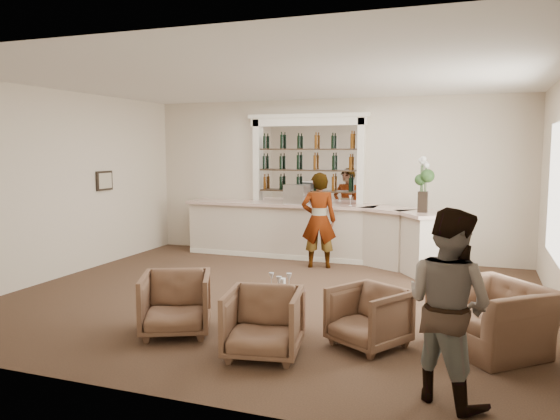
# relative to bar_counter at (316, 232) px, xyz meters

# --- Properties ---
(ground) EXTENTS (8.00, 8.00, 0.00)m
(ground) POSITION_rel_bar_counter_xyz_m (0.16, -3.00, -0.57)
(ground) COLOR brown
(ground) RESTS_ON ground
(room_shell) EXTENTS (8.04, 7.02, 3.32)m
(room_shell) POSITION_rel_bar_counter_xyz_m (0.33, -2.29, 1.77)
(room_shell) COLOR beige
(room_shell) RESTS_ON ground
(bar_counter) EXTENTS (5.72, 1.80, 1.14)m
(bar_counter) POSITION_rel_bar_counter_xyz_m (0.00, 0.00, 0.00)
(bar_counter) COLOR silver
(bar_counter) RESTS_ON ground
(back_bar_alcove) EXTENTS (2.64, 0.25, 3.00)m
(back_bar_alcove) POSITION_rel_bar_counter_xyz_m (-0.34, 0.41, 1.46)
(back_bar_alcove) COLOR white
(back_bar_alcove) RESTS_ON ground
(cocktail_table) EXTENTS (0.66, 0.66, 0.50)m
(cocktail_table) POSITION_rel_bar_counter_xyz_m (0.78, -4.31, -0.32)
(cocktail_table) COLOR #502E22
(cocktail_table) RESTS_ON ground
(sommelier) EXTENTS (0.76, 0.59, 1.83)m
(sommelier) POSITION_rel_bar_counter_xyz_m (0.24, -0.67, 0.34)
(sommelier) COLOR gray
(sommelier) RESTS_ON ground
(guest) EXTENTS (1.08, 1.03, 1.77)m
(guest) POSITION_rel_bar_counter_xyz_m (2.88, -5.63, 0.31)
(guest) COLOR gray
(guest) RESTS_ON ground
(armchair_left) EXTENTS (1.10, 1.11, 0.77)m
(armchair_left) POSITION_rel_bar_counter_xyz_m (-0.36, -4.92, -0.19)
(armchair_left) COLOR brown
(armchair_left) RESTS_ON ground
(armchair_center) EXTENTS (0.94, 0.96, 0.75)m
(armchair_center) POSITION_rel_bar_counter_xyz_m (0.92, -5.23, -0.20)
(armchair_center) COLOR brown
(armchair_center) RESTS_ON ground
(armchair_right) EXTENTS (1.04, 1.05, 0.70)m
(armchair_right) POSITION_rel_bar_counter_xyz_m (1.96, -4.54, -0.22)
(armchair_right) COLOR brown
(armchair_right) RESTS_ON ground
(armchair_far) EXTENTS (1.54, 1.55, 0.76)m
(armchair_far) POSITION_rel_bar_counter_xyz_m (3.30, -4.16, -0.19)
(armchair_far) COLOR brown
(armchair_far) RESTS_ON ground
(espresso_machine) EXTENTS (0.48, 0.42, 0.40)m
(espresso_machine) POSITION_rel_bar_counter_xyz_m (-0.43, 0.00, 0.77)
(espresso_machine) COLOR silver
(espresso_machine) RESTS_ON bar_counter
(flower_vase) EXTENTS (0.26, 0.26, 0.99)m
(flower_vase) POSITION_rel_bar_counter_xyz_m (2.15, -0.60, 1.12)
(flower_vase) COLOR black
(flower_vase) RESTS_ON bar_counter
(wine_glass_bar_left) EXTENTS (0.07, 0.07, 0.21)m
(wine_glass_bar_left) POSITION_rel_bar_counter_xyz_m (0.25, 0.05, 0.67)
(wine_glass_bar_left) COLOR white
(wine_glass_bar_left) RESTS_ON bar_counter
(wine_glass_bar_right) EXTENTS (0.07, 0.07, 0.21)m
(wine_glass_bar_right) POSITION_rel_bar_counter_xyz_m (0.68, 0.06, 0.67)
(wine_glass_bar_right) COLOR white
(wine_glass_bar_right) RESTS_ON bar_counter
(wine_glass_tbl_a) EXTENTS (0.07, 0.07, 0.21)m
(wine_glass_tbl_a) POSITION_rel_bar_counter_xyz_m (0.66, -4.28, 0.03)
(wine_glass_tbl_a) COLOR white
(wine_glass_tbl_a) RESTS_ON cocktail_table
(wine_glass_tbl_b) EXTENTS (0.07, 0.07, 0.21)m
(wine_glass_tbl_b) POSITION_rel_bar_counter_xyz_m (0.88, -4.23, 0.03)
(wine_glass_tbl_b) COLOR white
(wine_glass_tbl_b) RESTS_ON cocktail_table
(wine_glass_tbl_c) EXTENTS (0.07, 0.07, 0.21)m
(wine_glass_tbl_c) POSITION_rel_bar_counter_xyz_m (0.82, -4.44, 0.03)
(wine_glass_tbl_c) COLOR white
(wine_glass_tbl_c) RESTS_ON cocktail_table
(napkin_holder) EXTENTS (0.08, 0.08, 0.12)m
(napkin_holder) POSITION_rel_bar_counter_xyz_m (0.76, -4.17, -0.01)
(napkin_holder) COLOR silver
(napkin_holder) RESTS_ON cocktail_table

